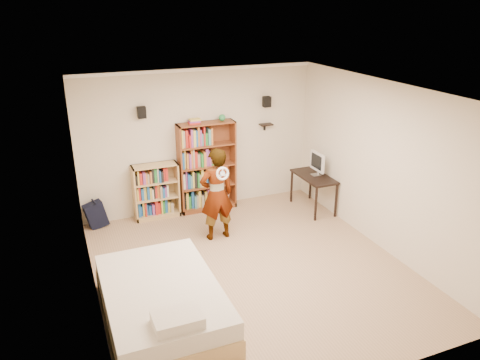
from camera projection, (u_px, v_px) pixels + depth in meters
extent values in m
cube|color=tan|center=(251.00, 268.00, 7.13)|extent=(4.50, 5.00, 0.01)
cube|color=beige|center=(199.00, 141.00, 8.80)|extent=(4.50, 0.02, 2.70)
cube|color=beige|center=(356.00, 276.00, 4.48)|extent=(4.50, 0.02, 2.70)
cube|color=beige|center=(87.00, 212.00, 5.85)|extent=(0.02, 5.00, 2.70)
cube|color=beige|center=(382.00, 166.00, 7.43)|extent=(0.02, 5.00, 2.70)
cube|color=white|center=(253.00, 91.00, 6.15)|extent=(4.50, 5.00, 0.02)
cube|color=white|center=(197.00, 69.00, 8.30)|extent=(4.50, 0.06, 0.06)
cube|color=white|center=(368.00, 143.00, 4.03)|extent=(4.50, 0.06, 0.06)
cube|color=white|center=(77.00, 107.00, 5.38)|extent=(0.06, 5.00, 0.06)
cube|color=white|center=(390.00, 83.00, 6.95)|extent=(0.06, 5.00, 0.06)
cube|color=black|center=(142.00, 112.00, 8.11)|extent=(0.14, 0.12, 0.20)
cube|color=black|center=(267.00, 102.00, 8.95)|extent=(0.14, 0.12, 0.20)
cube|color=black|center=(266.00, 125.00, 9.12)|extent=(0.25, 0.16, 0.02)
imported|color=black|center=(217.00, 194.00, 7.78)|extent=(0.60, 0.41, 1.60)
torus|color=silver|center=(223.00, 174.00, 7.35)|extent=(0.22, 0.08, 0.22)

